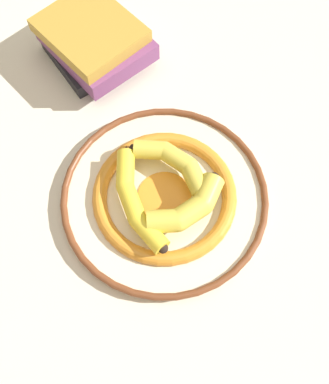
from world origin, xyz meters
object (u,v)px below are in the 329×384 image
Objects in this scene: decorative_bowl at (164,197)px; book_stack at (93,41)px; banana_b at (134,199)px; banana_c at (186,210)px; banana_a at (175,163)px.

book_stack is (0.35, 0.04, 0.03)m from decorative_bowl.
decorative_bowl is 0.06m from banana_b.
decorative_bowl is 1.48× the size of book_stack.
banana_c is (-0.04, -0.08, 0.00)m from banana_b.
banana_a is 0.09m from banana_c.
banana_c is at bearing 136.75° from banana_a.
banana_a is at bearing 65.88° from banana_c.
banana_a reaches higher than banana_b.
book_stack is (0.40, 0.06, -0.00)m from banana_c.
decorative_bowl is at bearing 105.06° from banana_a.
banana_a is at bearing 168.10° from book_stack.
banana_a is 0.32m from book_stack.
banana_c is (-0.05, -0.02, 0.04)m from decorative_bowl.
banana_c reaches higher than banana_b.
banana_b is (-0.00, 0.05, 0.03)m from decorative_bowl.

